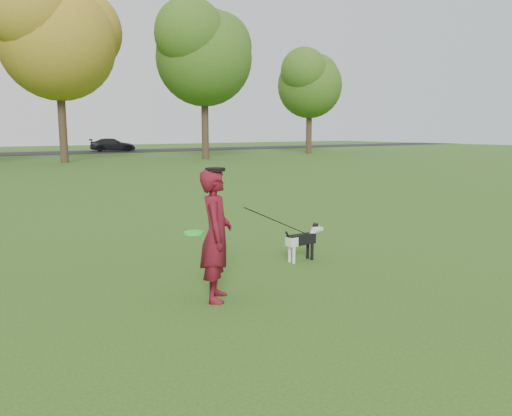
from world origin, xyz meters
TOP-DOWN VIEW (x-y plane):
  - ground at (0.00, 0.00)m, footprint 120.00×120.00m
  - man at (-0.80, -0.38)m, footprint 0.63×0.69m
  - dog at (1.23, 0.42)m, footprint 0.77×0.15m
  - car_right at (11.56, 40.00)m, footprint 4.34×2.63m
  - man_held_items at (0.45, -0.01)m, footprint 2.57×0.94m

SIDE VIEW (x-z plane):
  - ground at x=0.00m, z-range 0.00..0.00m
  - dog at x=1.23m, z-range 0.06..0.65m
  - car_right at x=11.56m, z-range 0.02..1.20m
  - man_held_items at x=0.45m, z-range 0.14..1.34m
  - man at x=-0.80m, z-range 0.00..1.58m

